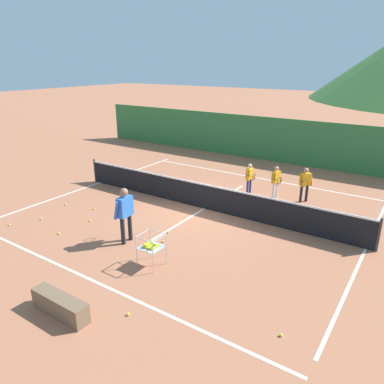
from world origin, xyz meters
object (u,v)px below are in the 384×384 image
tennis_ball_7 (10,225)px  courtside_bench (60,305)px  tennis_ball_4 (168,232)px  tennis_ball_5 (41,219)px  instructor (125,210)px  tennis_ball_10 (281,335)px  ball_cart (151,246)px  tennis_ball_2 (94,209)px  tennis_ball_0 (163,241)px  tennis_ball_6 (128,314)px  student_1 (276,179)px  tennis_ball_11 (59,233)px  tennis_ball_1 (124,194)px  tennis_ball_9 (90,221)px  student_2 (305,182)px  tennis_ball_3 (65,204)px  tennis_ball_8 (127,203)px  tennis_net (205,196)px  student_0 (250,176)px

tennis_ball_7 → courtside_bench: 5.59m
tennis_ball_4 → tennis_ball_5: (-4.29, -1.63, 0.00)m
instructor → tennis_ball_10: instructor is taller
ball_cart → tennis_ball_2: bearing=157.0°
tennis_ball_0 → tennis_ball_6: bearing=-64.8°
student_1 → tennis_ball_7: bearing=-130.6°
tennis_ball_6 → tennis_ball_11: size_ratio=1.00×
tennis_ball_5 → tennis_ball_10: 9.04m
tennis_ball_6 → tennis_ball_1: bearing=134.5°
tennis_ball_11 → tennis_ball_9: bearing=87.1°
student_2 → tennis_ball_3: student_2 is taller
tennis_ball_7 → tennis_ball_9: bearing=41.0°
instructor → tennis_ball_3: bearing=167.5°
student_2 → tennis_ball_3: (-7.46, -5.39, -0.79)m
tennis_ball_1 → tennis_ball_3: (-1.02, -2.11, 0.00)m
student_2 → tennis_ball_7: 10.72m
tennis_ball_3 → tennis_ball_6: size_ratio=1.00×
student_2 → tennis_ball_6: (-1.00, -8.81, -0.79)m
tennis_ball_4 → tennis_ball_5: size_ratio=1.00×
tennis_ball_3 → tennis_ball_10: 9.70m
tennis_ball_1 → tennis_ball_3: bearing=-115.8°
tennis_ball_0 → tennis_ball_10: bearing=-22.7°
tennis_ball_8 → tennis_ball_9: 1.94m
student_2 → ball_cart: bearing=-105.4°
student_2 → courtside_bench: size_ratio=0.92×
tennis_ball_0 → courtside_bench: 3.87m
tennis_ball_6 → tennis_ball_7: same height
courtside_bench → tennis_net: bearing=95.0°
tennis_ball_5 → tennis_ball_9: (1.52, 0.84, 0.00)m
tennis_ball_1 → student_0: bearing=35.2°
tennis_ball_2 → tennis_ball_7: (-1.27, -2.53, 0.00)m
tennis_ball_2 → courtside_bench: size_ratio=0.05×
student_1 → ball_cart: (-0.82, -6.74, -0.20)m
tennis_ball_6 → student_0: bearing=97.9°
tennis_ball_1 → tennis_ball_3: size_ratio=1.00×
student_0 → tennis_ball_4: size_ratio=18.70×
tennis_ball_5 → tennis_ball_11: size_ratio=1.00×
tennis_ball_0 → tennis_ball_2: bearing=170.6°
tennis_ball_11 → tennis_ball_6: bearing=-20.2°
tennis_ball_1 → courtside_bench: size_ratio=0.05×
student_2 → tennis_ball_10: size_ratio=20.23×
tennis_ball_0 → student_2: bearing=66.8°
student_0 → tennis_ball_3: (-5.27, -5.10, -0.73)m
student_1 → tennis_ball_6: 8.65m
tennis_ball_4 → tennis_ball_6: size_ratio=1.00×
tennis_ball_4 → tennis_ball_7: bearing=-152.1°
ball_cart → tennis_ball_3: size_ratio=13.22×
tennis_ball_9 → courtside_bench: size_ratio=0.05×
tennis_ball_9 → tennis_ball_5: bearing=-151.2°
tennis_ball_2 → tennis_ball_11: bearing=-72.4°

